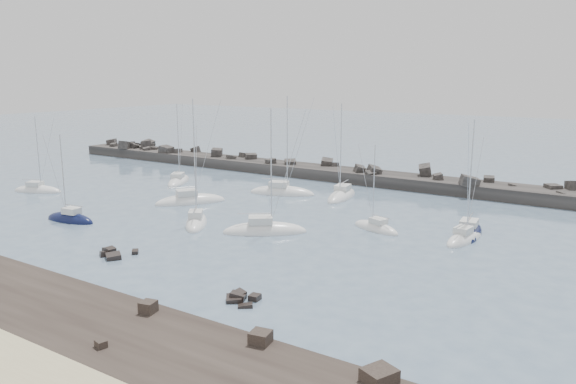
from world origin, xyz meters
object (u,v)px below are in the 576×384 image
object	(u,v)px
sailboat_7	(265,231)
sailboat_10	(464,239)
sailboat_2	(70,220)
sailboat_9	(376,229)
sailboat_5	(196,223)
sailboat_0	(38,191)
sailboat_8	(468,234)
sailboat_4	(282,193)
sailboat_1	(179,182)
sailboat_3	(190,202)
sailboat_6	(342,197)

from	to	relation	value
sailboat_7	sailboat_10	xyz separation A→B (m)	(19.30, 9.20, -0.02)
sailboat_2	sailboat_9	bearing A→B (deg)	27.06
sailboat_9	sailboat_10	size ratio (longest dim) A/B	0.89
sailboat_5	sailboat_10	bearing A→B (deg)	21.01
sailboat_0	sailboat_8	distance (m)	61.37
sailboat_4	sailboat_0	bearing A→B (deg)	-149.33
sailboat_7	sailboat_8	distance (m)	22.21
sailboat_4	sailboat_7	xyz separation A→B (m)	(9.76, -18.05, 0.00)
sailboat_4	sailboat_9	distance (m)	22.05
sailboat_1	sailboat_3	bearing A→B (deg)	-40.14
sailboat_10	sailboat_9	bearing A→B (deg)	-172.02
sailboat_0	sailboat_3	xyz separation A→B (m)	(24.11, 6.97, 0.02)
sailboat_1	sailboat_7	world-z (taller)	sailboat_7
sailboat_1	sailboat_10	world-z (taller)	sailboat_1
sailboat_7	sailboat_8	size ratio (longest dim) A/B	1.09
sailboat_1	sailboat_2	xyz separation A→B (m)	(6.26, -24.80, 0.01)
sailboat_0	sailboat_9	bearing A→B (deg)	9.39
sailboat_1	sailboat_5	bearing A→B (deg)	-41.69
sailboat_6	sailboat_0	bearing A→B (deg)	-151.93
sailboat_5	sailboat_9	xyz separation A→B (m)	(18.48, 9.41, -0.02)
sailboat_0	sailboat_2	xyz separation A→B (m)	(18.74, -8.02, 0.02)
sailboat_1	sailboat_9	distance (m)	39.33
sailboat_0	sailboat_7	size ratio (longest dim) A/B	0.82
sailboat_4	sailboat_7	size ratio (longest dim) A/B	1.03
sailboat_3	sailboat_6	distance (m)	21.20
sailboat_1	sailboat_9	bearing A→B (deg)	-12.27
sailboat_3	sailboat_8	distance (m)	36.42
sailboat_5	sailboat_10	distance (m)	29.97
sailboat_1	sailboat_2	distance (m)	25.58
sailboat_8	sailboat_9	size ratio (longest dim) A/B	1.31
sailboat_3	sailboat_5	world-z (taller)	sailboat_3
sailboat_3	sailboat_4	size ratio (longest dim) A/B	0.99
sailboat_5	sailboat_9	size ratio (longest dim) A/B	1.19
sailboat_0	sailboat_5	world-z (taller)	sailboat_5
sailboat_3	sailboat_10	distance (m)	36.41
sailboat_0	sailboat_3	size ratio (longest dim) A/B	0.80
sailboat_8	sailboat_3	bearing A→B (deg)	-172.17
sailboat_0	sailboat_5	xyz separation A→B (m)	(32.44, -1.00, 0.02)
sailboat_0	sailboat_3	world-z (taller)	sailboat_3
sailboat_6	sailboat_9	distance (m)	16.96
sailboat_1	sailboat_2	bearing A→B (deg)	-75.84
sailboat_5	sailboat_6	xyz separation A→B (m)	(7.36, 22.22, -0.01)
sailboat_0	sailboat_9	xyz separation A→B (m)	(50.92, 8.42, -0.00)
sailboat_6	sailboat_7	xyz separation A→B (m)	(1.32, -20.67, 0.01)
sailboat_2	sailboat_3	distance (m)	15.93
sailboat_2	sailboat_5	size ratio (longest dim) A/B	0.92
sailboat_2	sailboat_1	bearing A→B (deg)	104.16
sailboat_9	sailboat_8	bearing A→B (deg)	20.75
sailboat_7	sailboat_3	bearing A→B (deg)	159.32
sailboat_5	sailboat_8	xyz separation A→B (m)	(27.76, 12.93, -0.02)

